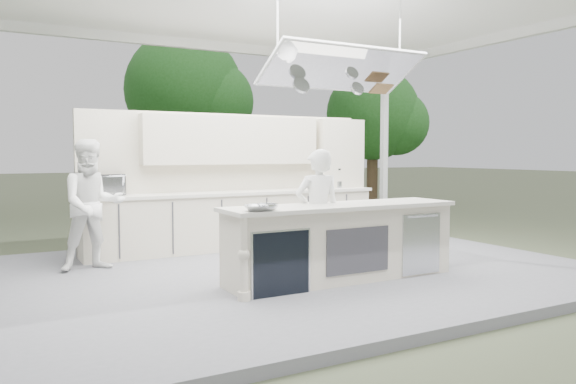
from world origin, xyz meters
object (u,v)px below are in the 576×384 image
head_chef (318,213)px  back_counter (237,219)px  demo_island (340,242)px  sous_chef (92,205)px

head_chef → back_counter: bearing=-80.0°
demo_island → back_counter: (-0.18, 2.81, 0.00)m
sous_chef → head_chef: bearing=-40.7°
back_counter → sous_chef: sous_chef is taller
head_chef → sous_chef: (-2.43, 1.87, 0.07)m
back_counter → head_chef: 2.57m
demo_island → back_counter: size_ratio=0.61×
demo_island → head_chef: head_chef is taller
demo_island → head_chef: 0.46m
demo_island → head_chef: bearing=123.0°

